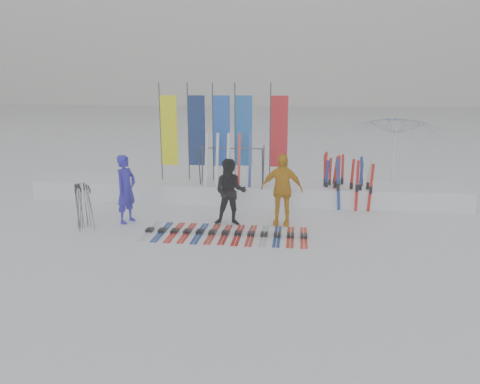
# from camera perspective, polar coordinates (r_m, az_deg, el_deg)

# --- Properties ---
(ground) EXTENTS (120.00, 120.00, 0.00)m
(ground) POSITION_cam_1_polar(r_m,az_deg,el_deg) (11.18, -2.03, -6.88)
(ground) COLOR white
(ground) RESTS_ON ground
(snow_bank) EXTENTS (14.00, 1.60, 0.60)m
(snow_bank) POSITION_cam_1_polar(r_m,az_deg,el_deg) (15.46, 0.62, 0.10)
(snow_bank) COLOR white
(snow_bank) RESTS_ON ground
(person_blue) EXTENTS (0.66, 0.80, 1.90)m
(person_blue) POSITION_cam_1_polar(r_m,az_deg,el_deg) (13.30, -13.71, 0.35)
(person_blue) COLOR #251FB5
(person_blue) RESTS_ON ground
(person_black) EXTENTS (0.92, 0.74, 1.83)m
(person_black) POSITION_cam_1_polar(r_m,az_deg,el_deg) (12.71, -1.20, -0.02)
(person_black) COLOR black
(person_black) RESTS_ON ground
(person_yellow) EXTENTS (1.20, 0.59, 1.97)m
(person_yellow) POSITION_cam_1_polar(r_m,az_deg,el_deg) (12.77, 5.09, 0.31)
(person_yellow) COLOR orange
(person_yellow) RESTS_ON ground
(tent_canopy) EXTENTS (3.53, 3.58, 2.75)m
(tent_canopy) POSITION_cam_1_polar(r_m,az_deg,el_deg) (17.03, 18.33, 4.35)
(tent_canopy) COLOR white
(tent_canopy) RESTS_ON ground
(ski_row) EXTENTS (4.19, 1.69, 0.07)m
(ski_row) POSITION_cam_1_polar(r_m,az_deg,el_deg) (12.12, -1.81, -5.05)
(ski_row) COLOR silver
(ski_row) RESTS_ON ground
(pole_cluster) EXTENTS (0.63, 0.65, 1.26)m
(pole_cluster) POSITION_cam_1_polar(r_m,az_deg,el_deg) (13.19, -18.65, -1.67)
(pole_cluster) COLOR #595B60
(pole_cluster) RESTS_ON ground
(feather_flags) EXTENTS (4.21, 0.23, 3.20)m
(feather_flags) POSITION_cam_1_polar(r_m,az_deg,el_deg) (15.47, -2.35, 7.41)
(feather_flags) COLOR #383A3F
(feather_flags) RESTS_ON ground
(ski_rack) EXTENTS (2.04, 0.80, 1.23)m
(ski_rack) POSITION_cam_1_polar(r_m,az_deg,el_deg) (14.90, -1.02, 3.84)
(ski_rack) COLOR #383A3F
(ski_rack) RESTS_ON ground
(upright_skis) EXTENTS (1.41, 1.09, 1.68)m
(upright_skis) POSITION_cam_1_polar(r_m,az_deg,el_deg) (14.97, 12.47, 1.20)
(upright_skis) COLOR red
(upright_skis) RESTS_ON ground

